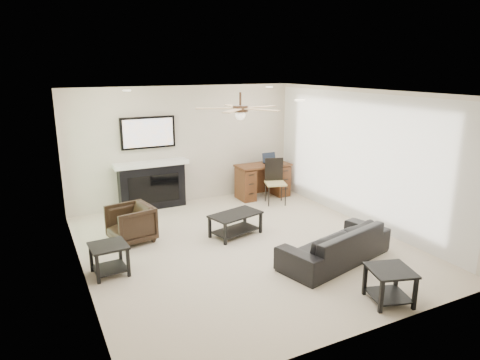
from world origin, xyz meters
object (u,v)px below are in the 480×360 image
Objects in this scene: coffee_table at (236,224)px; desk at (263,181)px; fireplace_unit at (151,164)px; armchair at (131,224)px; sofa at (335,244)px.

desk reaches higher than coffee_table.
fireplace_unit is at bearing 172.13° from desk.
armchair reaches higher than coffee_table.
armchair is 0.57× the size of desk.
armchair is at bearing -53.53° from sofa.
fireplace_unit reaches higher than sofa.
coffee_table is (1.70, -0.55, -0.12)m from armchair.
coffee_table is 0.47× the size of fireplace_unit.
fireplace_unit reaches higher than armchair.
fireplace_unit is (-0.88, 2.11, 0.75)m from coffee_table.
desk is (1.56, 1.78, 0.18)m from coffee_table.
desk reaches higher than armchair.
coffee_table is 0.74× the size of desk.
coffee_table is (-0.90, 1.60, -0.08)m from sofa.
sofa is at bearing 40.19° from armchair.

